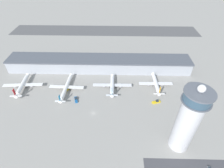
# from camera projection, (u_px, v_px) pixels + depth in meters

# --- Properties ---
(ground_plane) EXTENTS (1000.00, 1000.00, 0.00)m
(ground_plane) POSITION_uv_depth(u_px,v_px,m) (93.00, 113.00, 159.78)
(ground_plane) COLOR gray
(terminal_building) EXTENTS (214.04, 25.00, 16.08)m
(terminal_building) POSITION_uv_depth(u_px,v_px,m) (99.00, 64.00, 208.46)
(terminal_building) COLOR #A3A8B2
(terminal_building) RESTS_ON ground
(runway_strip) EXTENTS (321.07, 44.00, 0.01)m
(runway_strip) POSITION_uv_depth(u_px,v_px,m) (105.00, 31.00, 304.83)
(runway_strip) COLOR #515154
(runway_strip) RESTS_ON ground
(control_tower) EXTENTS (18.34, 18.34, 59.70)m
(control_tower) POSITION_uv_depth(u_px,v_px,m) (188.00, 120.00, 117.27)
(control_tower) COLOR silver
(control_tower) RESTS_ON ground
(airplane_gate_alpha) EXTENTS (41.52, 37.04, 13.24)m
(airplane_gate_alpha) POSITION_uv_depth(u_px,v_px,m) (22.00, 85.00, 183.98)
(airplane_gate_alpha) COLOR white
(airplane_gate_alpha) RESTS_ON ground
(airplane_gate_bravo) EXTENTS (36.45, 44.03, 11.70)m
(airplane_gate_bravo) POSITION_uv_depth(u_px,v_px,m) (66.00, 87.00, 181.98)
(airplane_gate_bravo) COLOR white
(airplane_gate_bravo) RESTS_ON ground
(airplane_gate_charlie) EXTENTS (41.16, 33.92, 12.91)m
(airplane_gate_charlie) POSITION_uv_depth(u_px,v_px,m) (112.00, 85.00, 184.38)
(airplane_gate_charlie) COLOR silver
(airplane_gate_charlie) RESTS_ON ground
(airplane_gate_delta) EXTENTS (35.97, 34.66, 13.04)m
(airplane_gate_delta) POSITION_uv_depth(u_px,v_px,m) (156.00, 84.00, 185.74)
(airplane_gate_delta) COLOR white
(airplane_gate_delta) RESTS_ON ground
(service_truck_catering) EXTENTS (6.30, 7.58, 3.10)m
(service_truck_catering) POSITION_uv_depth(u_px,v_px,m) (67.00, 89.00, 184.06)
(service_truck_catering) COLOR black
(service_truck_catering) RESTS_ON ground
(service_truck_fuel) EXTENTS (4.83, 8.50, 2.47)m
(service_truck_fuel) POSITION_uv_depth(u_px,v_px,m) (76.00, 100.00, 172.22)
(service_truck_fuel) COLOR black
(service_truck_fuel) RESTS_ON ground
(service_truck_baggage) EXTENTS (8.55, 4.62, 2.93)m
(service_truck_baggage) POSITION_uv_depth(u_px,v_px,m) (156.00, 102.00, 169.49)
(service_truck_baggage) COLOR black
(service_truck_baggage) RESTS_ON ground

